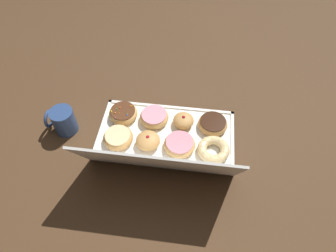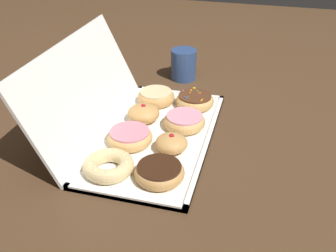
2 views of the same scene
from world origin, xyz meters
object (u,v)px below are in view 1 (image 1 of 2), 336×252
object	(u,v)px
chocolate_frosted_donut_0	(213,124)
sprinkle_donut_3	(123,113)
jelly_filled_donut_1	(183,121)
jelly_filled_donut_6	(148,141)
donut_box	(166,134)
glazed_ring_donut_7	(118,137)
pink_frosted_donut_5	(180,144)
cruller_donut_4	(213,150)
pink_frosted_donut_2	(154,117)
coffee_mug	(63,120)

from	to	relation	value
chocolate_frosted_donut_0	sprinkle_donut_3	distance (m)	0.36
jelly_filled_donut_1	jelly_filled_donut_6	size ratio (longest dim) A/B	0.90
donut_box	glazed_ring_donut_7	distance (m)	0.19
sprinkle_donut_3	jelly_filled_donut_6	bearing A→B (deg)	134.82
pink_frosted_donut_5	jelly_filled_donut_6	world-z (taller)	jelly_filled_donut_6
cruller_donut_4	chocolate_frosted_donut_0	bearing A→B (deg)	-86.81
donut_box	pink_frosted_donut_5	bearing A→B (deg)	134.99
jelly_filled_donut_6	donut_box	bearing A→B (deg)	-135.88
pink_frosted_donut_2	coffee_mug	size ratio (longest dim) A/B	1.06
pink_frosted_donut_2	sprinkle_donut_3	world-z (taller)	sprinkle_donut_3
cruller_donut_4	jelly_filled_donut_6	size ratio (longest dim) A/B	1.32
donut_box	pink_frosted_donut_2	distance (m)	0.09
donut_box	cruller_donut_4	xyz separation A→B (m)	(-0.18, 0.06, 0.02)
jelly_filled_donut_1	coffee_mug	xyz separation A→B (m)	(0.46, 0.08, 0.02)
donut_box	coffee_mug	bearing A→B (deg)	2.98
chocolate_frosted_donut_0	cruller_donut_4	size ratio (longest dim) A/B	0.96
chocolate_frosted_donut_0	coffee_mug	xyz separation A→B (m)	(0.57, 0.08, 0.03)
jelly_filled_donut_1	cruller_donut_4	xyz separation A→B (m)	(-0.12, 0.12, -0.00)
jelly_filled_donut_6	chocolate_frosted_donut_0	bearing A→B (deg)	-154.13
sprinkle_donut_3	cruller_donut_4	xyz separation A→B (m)	(-0.36, 0.13, -0.00)
donut_box	sprinkle_donut_3	bearing A→B (deg)	-19.27
jelly_filled_donut_6	glazed_ring_donut_7	distance (m)	0.11
glazed_ring_donut_7	donut_box	bearing A→B (deg)	-162.36
chocolate_frosted_donut_0	glazed_ring_donut_7	world-z (taller)	glazed_ring_donut_7
pink_frosted_donut_5	donut_box	bearing A→B (deg)	-45.01
chocolate_frosted_donut_0	donut_box	bearing A→B (deg)	17.68
jelly_filled_donut_1	glazed_ring_donut_7	size ratio (longest dim) A/B	0.72
pink_frosted_donut_5	cruller_donut_4	bearing A→B (deg)	176.90
jelly_filled_donut_1	coffee_mug	bearing A→B (deg)	9.34
jelly_filled_donut_1	pink_frosted_donut_5	bearing A→B (deg)	88.02
pink_frosted_donut_5	glazed_ring_donut_7	distance (m)	0.23
sprinkle_donut_3	coffee_mug	world-z (taller)	coffee_mug
donut_box	glazed_ring_donut_7	size ratio (longest dim) A/B	4.61
pink_frosted_donut_2	jelly_filled_donut_6	distance (m)	0.12
cruller_donut_4	pink_frosted_donut_5	size ratio (longest dim) A/B	1.01
pink_frosted_donut_2	sprinkle_donut_3	xyz separation A→B (m)	(0.13, -0.00, 0.00)
jelly_filled_donut_1	pink_frosted_donut_2	distance (m)	0.12
donut_box	jelly_filled_donut_1	bearing A→B (deg)	-138.32
donut_box	jelly_filled_donut_6	distance (m)	0.09
jelly_filled_donut_1	glazed_ring_donut_7	distance (m)	0.26
donut_box	jelly_filled_donut_6	world-z (taller)	jelly_filled_donut_6
jelly_filled_donut_6	coffee_mug	distance (m)	0.34
cruller_donut_4	coffee_mug	size ratio (longest dim) A/B	1.11
pink_frosted_donut_2	coffee_mug	xyz separation A→B (m)	(0.34, 0.08, 0.02)
cruller_donut_4	pink_frosted_donut_5	world-z (taller)	same
glazed_ring_donut_7	sprinkle_donut_3	bearing A→B (deg)	-86.89
glazed_ring_donut_7	coffee_mug	distance (m)	0.22
cruller_donut_4	pink_frosted_donut_5	bearing A→B (deg)	-3.10
jelly_filled_donut_1	pink_frosted_donut_5	distance (m)	0.11
cruller_donut_4	jelly_filled_donut_6	bearing A→B (deg)	-1.30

